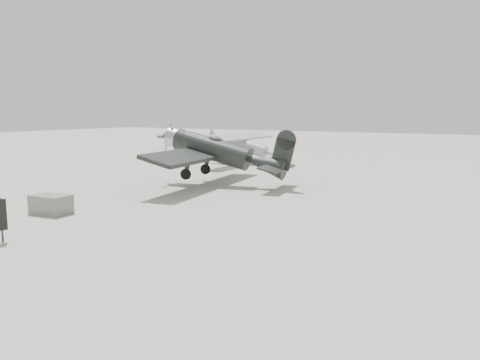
# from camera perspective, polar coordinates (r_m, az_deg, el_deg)

# --- Properties ---
(ground) EXTENTS (160.00, 160.00, 0.00)m
(ground) POSITION_cam_1_polar(r_m,az_deg,el_deg) (18.88, -5.83, -4.53)
(ground) COLOR gray
(ground) RESTS_ON ground
(lowwing_monoplane) EXTENTS (7.95, 11.09, 3.56)m
(lowwing_monoplane) POSITION_cam_1_polar(r_m,az_deg,el_deg) (26.65, -2.20, 3.36)
(lowwing_monoplane) COLOR black
(lowwing_monoplane) RESTS_ON ground
(highwing_monoplane) EXTENTS (6.93, 9.73, 2.77)m
(highwing_monoplane) POSITION_cam_1_polar(r_m,az_deg,el_deg) (37.44, 0.42, 4.57)
(highwing_monoplane) COLOR #9C9EA1
(highwing_monoplane) RESTS_ON ground
(equipment_block) EXTENTS (1.66, 1.12, 0.79)m
(equipment_block) POSITION_cam_1_polar(r_m,az_deg,el_deg) (20.84, -22.05, -2.78)
(equipment_block) COLOR slate
(equipment_block) RESTS_ON ground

